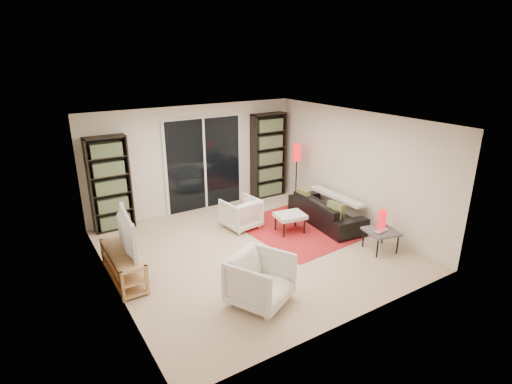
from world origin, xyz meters
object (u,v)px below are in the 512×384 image
Objects in this scene: sofa at (326,211)px; ottoman at (290,216)px; tv_stand at (124,265)px; floor_lamp at (297,158)px; bookshelf_left at (110,184)px; side_table at (381,232)px; bookshelf_right at (269,156)px; armchair_front at (260,280)px; armchair_back at (241,213)px.

sofa is 0.94m from ottoman.
floor_lamp is at bearing 15.77° from tv_stand.
tv_stand is (-0.36, -2.11, -0.71)m from bookshelf_left.
bookshelf_right is at bearing 91.12° from side_table.
armchair_front reaches higher than sofa.
tv_stand is 0.69× the size of sofa.
bookshelf_left is at bearing 145.06° from ottoman.
side_table is at bearing -42.67° from bookshelf_left.
armchair_back is (-1.59, -1.35, -0.73)m from bookshelf_right.
side_table is (0.00, -1.49, 0.08)m from sofa.
bookshelf_left is 4.51m from sofa.
side_table is (4.28, -1.50, 0.10)m from tv_stand.
tv_stand is 4.28m from sofa.
armchair_back reaches higher than tv_stand.
side_table is (0.94, -1.53, 0.01)m from ottoman.
bookshelf_left is 5.37m from side_table.
tv_stand is at bearing -179.48° from ottoman.
armchair_back is at bearing -139.68° from bookshelf_right.
bookshelf_right reaches higher than armchair_front.
floor_lamp reaches higher than ottoman.
bookshelf_left is 1.47× the size of tv_stand.
bookshelf_left is 3.01× the size of ottoman.
sofa is at bearing -0.07° from tv_stand.
tv_stand is 2.05× the size of ottoman.
bookshelf_left reaches higher than ottoman.
bookshelf_left is 1.32× the size of floor_lamp.
armchair_back reaches higher than ottoman.
armchair_back reaches higher than sofa.
armchair_back is 1.08× the size of ottoman.
ottoman is 1.00× the size of side_table.
side_table is at bearing -88.88° from bookshelf_right.
tv_stand reaches higher than ottoman.
sofa is 1.53m from floor_lamp.
armchair_back is at bearing 16.29° from tv_stand.
bookshelf_left is at bearing -37.43° from armchair_back.
floor_lamp is at bearing -12.00° from bookshelf_left.
bookshelf_left is at bearing 80.25° from tv_stand.
sofa is at bearing 90.12° from side_table.
armchair_front is 2.51m from ottoman.
ottoman is (-0.93, 0.04, 0.07)m from sofa.
sofa is 2.97× the size of side_table.
bookshelf_right is at bearing 67.44° from ottoman.
tv_stand is at bearing -99.75° from bookshelf_left.
armchair_front is at bearing -134.65° from floor_lamp.
bookshelf_left is at bearing 180.00° from bookshelf_right.
bookshelf_right is 0.89m from floor_lamp.
floor_lamp reaches higher than sofa.
bookshelf_right is 4.78m from tv_stand.
floor_lamp is at bearing -0.77° from sofa.
bookshelf_left is 4.16m from floor_lamp.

